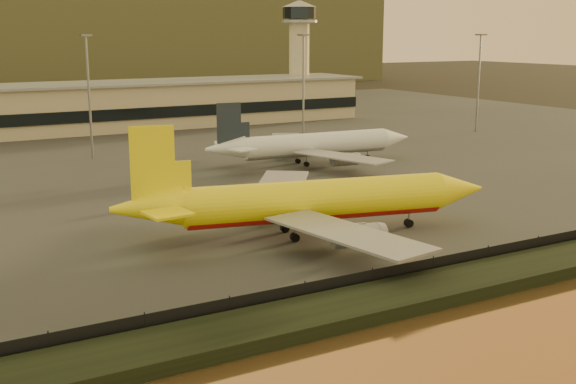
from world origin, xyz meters
name	(u,v)px	position (x,y,z in m)	size (l,w,h in m)	color
ground	(349,251)	(0.00, 0.00, 0.00)	(900.00, 900.00, 0.00)	black
embankment	(444,287)	(0.00, -17.00, 0.70)	(320.00, 7.00, 1.40)	black
tarmac	(119,146)	(0.00, 95.00, 0.10)	(320.00, 220.00, 0.20)	#2D2D2D
perimeter_fence	(418,271)	(0.00, -13.00, 1.30)	(300.00, 0.05, 2.20)	black
terminal_building	(27,111)	(-14.52, 125.55, 6.25)	(202.00, 25.00, 12.60)	tan
control_tower	(299,46)	(70.00, 131.00, 21.66)	(11.20, 11.20, 35.50)	tan
apron_light_masts	(211,81)	(15.00, 75.00, 15.70)	(152.20, 12.20, 25.40)	slate
dhl_cargo_jet	(310,202)	(-0.93, 7.68, 4.68)	(49.88, 48.00, 15.01)	yellow
white_narrowbody_jet	(313,145)	(26.64, 51.74, 4.07)	(45.11, 43.90, 12.96)	white
gse_vehicle_yellow	(283,190)	(7.63, 29.95, 1.09)	(3.95, 1.78, 1.78)	yellow
gse_vehicle_white	(165,200)	(-11.42, 33.02, 1.01)	(3.59, 1.61, 1.61)	white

